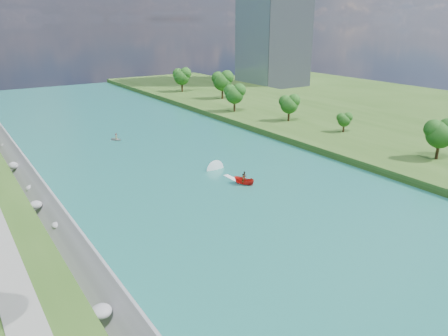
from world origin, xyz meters
TOP-DOWN VIEW (x-y plane):
  - ground at (0.00, 0.00)m, footprint 260.00×260.00m
  - river_water at (0.00, 20.00)m, footprint 55.00×240.00m
  - berm_east at (49.50, 20.00)m, footprint 44.00×240.00m
  - riprap_bank at (-25.86, 19.19)m, footprint 3.88×236.00m
  - office_tower at (82.50, 95.00)m, footprint 22.00×22.00m
  - trees_east at (39.85, 25.15)m, footprint 14.40×138.60m
  - motorboat at (4.89, 8.92)m, footprint 3.60×18.69m
  - raft at (-2.96, 45.43)m, footprint 3.03×3.39m

SIDE VIEW (x-z plane):
  - ground at x=0.00m, z-range 0.00..0.00m
  - river_water at x=0.00m, z-range 0.00..0.10m
  - raft at x=-2.96m, z-range -0.33..1.24m
  - motorboat at x=4.89m, z-range -0.33..1.70m
  - berm_east at x=49.50m, z-range 0.00..1.50m
  - riprap_bank at x=-25.86m, z-range -0.28..3.91m
  - trees_east at x=39.85m, z-range 0.93..11.69m
  - office_tower at x=82.50m, z-range 0.00..60.00m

